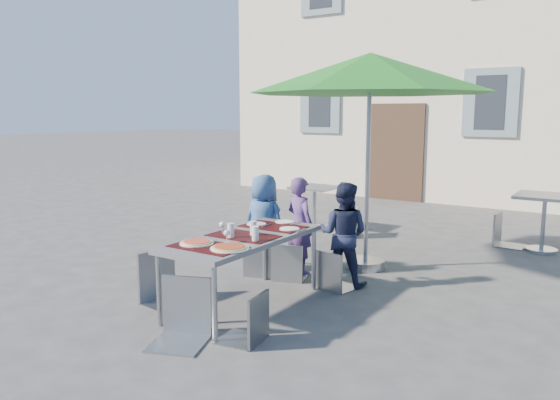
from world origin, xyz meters
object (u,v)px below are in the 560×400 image
Objects in this scene: cafe_table_1 at (544,211)px; chair_4 at (249,289)px; bg_chair_l_0 at (275,194)px; pizza_near_right at (230,247)px; patio_umbrella at (370,75)px; bg_chair_l_1 at (506,210)px; cafe_table_0 at (315,200)px; chair_2 at (334,247)px; chair_0 at (264,226)px; child_0 at (264,223)px; child_2 at (344,234)px; dining_table at (243,241)px; chair_1 at (289,240)px; bg_chair_r_0 at (351,205)px; pizza_near_left at (197,242)px; chair_5 at (181,273)px; child_1 at (300,225)px; chair_3 at (162,245)px.

chair_4 is at bearing -108.70° from cafe_table_1.
pizza_near_right is at bearing -61.26° from bg_chair_l_0.
patio_umbrella reaches higher than bg_chair_l_1.
bg_chair_l_1 is (3.00, 0.56, 0.04)m from cafe_table_0.
chair_2 is 3.50m from bg_chair_l_1.
child_0 is at bearing 125.85° from chair_0.
bg_chair_l_0 is (-1.56, 2.56, -0.05)m from chair_0.
child_2 is 1.15× the size of chair_0.
cafe_table_1 is (2.24, 4.20, -0.09)m from dining_table.
pizza_near_right is 1.57m from chair_1.
child_2 is 3.28m from bg_chair_l_1.
child_0 is 2.25m from chair_4.
child_0 is 1.01× the size of child_2.
child_0 reaches higher than bg_chair_r_0.
chair_5 reaches higher than pizza_near_left.
patio_umbrella is at bearing 76.24° from pizza_near_left.
child_1 is at bearing 94.97° from chair_5.
cafe_table_0 is at bearing -74.25° from child_0.
chair_4 is at bearing -27.24° from pizza_near_right.
child_0 is at bearing 115.68° from pizza_near_right.
pizza_near_right is at bearing -70.17° from cafe_table_0.
child_1 is at bearing 50.70° from chair_0.
chair_5 is at bearing -97.67° from patio_umbrella.
cafe_table_1 is at bearing 61.91° from chair_2.
dining_table is 0.88m from chair_3.
chair_4 is at bearing -68.28° from chair_1.
child_2 reaches higher than dining_table.
child_1 is at bearing 95.97° from dining_table.
chair_0 is (-0.28, 1.52, -0.15)m from pizza_near_left.
child_2 is 1.24× the size of bg_chair_l_0.
child_1 is 1.16× the size of chair_5.
child_1 is 2.88m from bg_chair_l_0.
dining_table is at bearing -60.69° from bg_chair_l_0.
child_0 is at bearing 83.03° from chair_3.
cafe_table_0 is (-1.88, 4.41, 0.02)m from chair_4.
chair_2 is at bearing 65.60° from pizza_near_left.
pizza_near_right is at bearing 121.61° from child_1.
bg_chair_r_0 is (-1.06, 2.58, 0.01)m from chair_2.
chair_3 reaches higher than chair_1.
chair_4 is at bearing 122.08° from child_0.
chair_4 is at bearing -58.73° from chair_0.
chair_2 is 1.91m from chair_3.
pizza_near_left is 4.40m from cafe_table_0.
chair_3 is (-0.19, -1.59, 0.00)m from child_0.
child_1 is at bearing -129.98° from cafe_table_1.
chair_0 is 1.26× the size of cafe_table_1.
dining_table is 2.71m from patio_umbrella.
cafe_table_1 is at bearing -109.74° from child_1.
chair_0 reaches higher than chair_5.
pizza_near_right is 0.30× the size of child_2.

